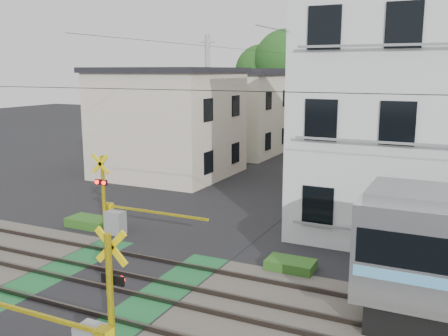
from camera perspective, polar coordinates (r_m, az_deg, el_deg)
The scene contains 10 objects.
ground at distance 15.55m, azimuth -13.08°, elevation -12.46°, with size 120.00×120.00×0.00m, color black.
track_bed at distance 15.54m, azimuth -13.08°, elevation -12.34°, with size 120.00×120.00×0.14m.
crossing_signal_far at distance 19.52m, azimuth -12.45°, elevation -5.31°, with size 4.74×0.65×3.09m.
apartment_block at distance 20.58m, azimuth 24.03°, elevation 6.01°, with size 10.20×8.36×9.30m.
houses_row at distance 38.09m, azimuth 12.19°, elevation 6.50°, with size 22.07×31.35×6.80m.
tree_hill at distance 60.32m, azimuth 16.05°, elevation 9.67°, with size 40.00×12.38×10.99m.
catenary at distance 11.74m, azimuth 9.76°, elevation -1.09°, with size 60.00×5.04×7.00m.
utility_poles at distance 35.57m, azimuth 9.07°, elevation 7.65°, with size 7.90×42.00×8.00m.
pedestrian at distance 40.48m, azimuth 14.09°, elevation 3.30°, with size 0.64×0.42×1.75m, color #212429.
weed_patches at distance 14.45m, azimuth -7.73°, elevation -13.35°, with size 10.25×8.80×0.40m.
Camera 1 is at (9.09, -11.02, 6.14)m, focal length 40.00 mm.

